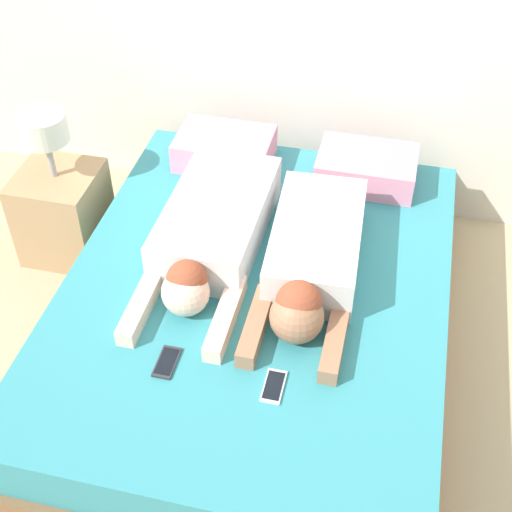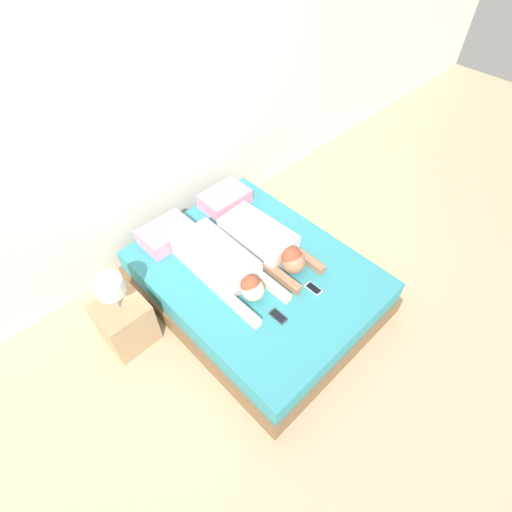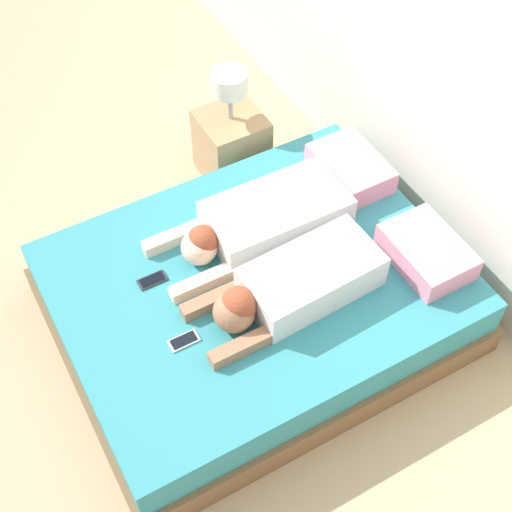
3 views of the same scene
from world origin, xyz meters
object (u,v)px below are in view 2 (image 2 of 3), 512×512
pillow_head_left (167,234)px  cell_phone_right (313,289)px  person_left (223,265)px  pillow_head_right (225,199)px  bed (256,282)px  cell_phone_left (278,316)px  nightstand (124,320)px  person_right (267,242)px

pillow_head_left → cell_phone_right: bearing=-67.8°
person_left → pillow_head_right: bearing=48.1°
bed → cell_phone_left: (-0.22, -0.47, 0.21)m
person_left → cell_phone_right: (0.41, -0.65, -0.09)m
bed → nightstand: bearing=158.4°
pillow_head_right → nightstand: 1.48m
person_left → person_right: 0.45m
pillow_head_right → cell_phone_right: bearing=-97.3°
person_left → person_right: (0.44, -0.08, 0.00)m
cell_phone_left → cell_phone_right: size_ratio=1.00×
pillow_head_left → person_right: person_right is taller
cell_phone_right → pillow_head_right: bearing=82.7°
pillow_head_left → nightstand: 0.84m
person_right → cell_phone_left: 0.71m
pillow_head_left → cell_phone_right: pillow_head_left is taller
person_left → cell_phone_right: size_ratio=7.33×
pillow_head_right → person_right: 0.73m
cell_phone_right → nightstand: size_ratio=0.19×
pillow_head_right → person_right: (-0.14, -0.72, 0.03)m
person_right → bed: bearing=-159.6°
pillow_head_left → person_left: person_left is taller
bed → pillow_head_right: size_ratio=4.46×
person_left → nightstand: size_ratio=1.36×
bed → person_right: size_ratio=2.08×
person_left → nightstand: (-0.84, 0.27, -0.23)m
bed → cell_phone_left: size_ratio=14.03×
pillow_head_left → person_right: (0.56, -0.72, 0.03)m
nightstand → cell_phone_right: bearing=-36.2°
person_left → cell_phone_right: 0.77m
person_right → cell_phone_right: bearing=-92.9°
bed → cell_phone_left: 0.56m
bed → person_right: 0.38m
nightstand → pillow_head_right: bearing=14.7°
bed → nightstand: nightstand is taller
person_right → nightstand: bearing=164.8°
person_right → cell_phone_left: size_ratio=6.73×
bed → cell_phone_right: bearing=-69.9°
cell_phone_left → nightstand: size_ratio=0.19×
bed → cell_phone_left: cell_phone_left is taller
bed → person_left: (-0.23, 0.16, 0.30)m
pillow_head_left → cell_phone_right: 1.39m
pillow_head_left → cell_phone_left: pillow_head_left is taller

